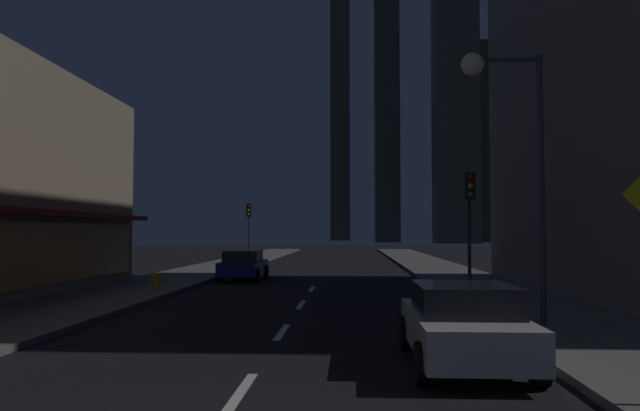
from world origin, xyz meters
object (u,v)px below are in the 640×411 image
at_px(street_lamp_right, 506,120).
at_px(car_parked_near, 463,324).
at_px(fire_hydrant_far_left, 156,281).
at_px(traffic_light_near_right, 470,206).
at_px(traffic_light_far_left, 249,220).
at_px(car_parked_far, 244,265).

bearing_deg(street_lamp_right, car_parked_near, -115.21).
bearing_deg(fire_hydrant_far_left, street_lamp_right, -35.42).
xyz_separation_m(traffic_light_near_right, street_lamp_right, (-0.12, -5.05, 1.87)).
relative_size(car_parked_near, street_lamp_right, 0.64).
relative_size(traffic_light_near_right, street_lamp_right, 0.64).
xyz_separation_m(car_parked_near, traffic_light_near_right, (1.90, 8.83, 2.45)).
bearing_deg(street_lamp_right, traffic_light_far_left, 112.57).
bearing_deg(traffic_light_near_right, street_lamp_right, -91.36).
xyz_separation_m(fire_hydrant_far_left, traffic_light_near_right, (11.40, -2.97, 2.74)).
xyz_separation_m(car_parked_far, fire_hydrant_far_left, (-2.30, -5.94, -0.29)).
bearing_deg(car_parked_near, street_lamp_right, 64.79).
xyz_separation_m(car_parked_far, traffic_light_far_left, (-1.90, 12.21, 2.45)).
distance_m(car_parked_far, fire_hydrant_far_left, 6.38).
relative_size(fire_hydrant_far_left, traffic_light_near_right, 0.16).
height_order(traffic_light_far_left, street_lamp_right, street_lamp_right).
distance_m(traffic_light_near_right, traffic_light_far_left, 23.81).
bearing_deg(car_parked_far, traffic_light_far_left, 98.85).
bearing_deg(street_lamp_right, fire_hydrant_far_left, 144.58).
relative_size(traffic_light_far_left, street_lamp_right, 0.64).
bearing_deg(fire_hydrant_far_left, car_parked_near, -51.17).
height_order(car_parked_far, fire_hydrant_far_left, car_parked_far).
height_order(car_parked_near, traffic_light_near_right, traffic_light_near_right).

